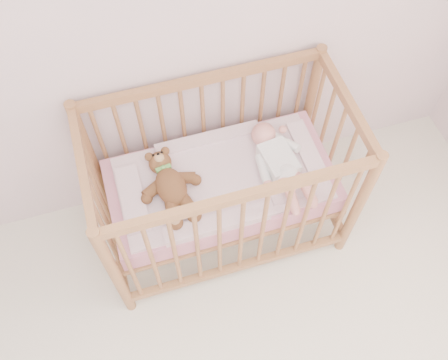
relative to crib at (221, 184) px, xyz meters
name	(u,v)px	position (x,y,z in m)	size (l,w,h in m)	color
wall_back	(125,25)	(-0.31, 0.40, 0.85)	(4.00, 0.02, 2.70)	beige
crib	(221,184)	(0.00, 0.00, 0.00)	(1.36, 0.76, 1.00)	#9E6A43
mattress	(221,185)	(0.00, 0.00, -0.01)	(1.22, 0.62, 0.13)	#D28392
blanket	(221,178)	(0.00, 0.00, 0.06)	(1.10, 0.58, 0.06)	pink
baby	(278,159)	(0.31, -0.02, 0.14)	(0.29, 0.60, 0.14)	white
teddy_bear	(171,186)	(-0.27, -0.02, 0.15)	(0.34, 0.49, 0.14)	brown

